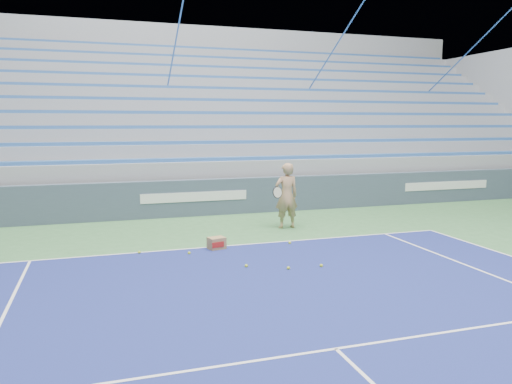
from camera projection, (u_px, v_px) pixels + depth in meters
The scene contains 10 objects.
sponsor_barrier at pixel (194, 198), 15.05m from camera, with size 30.00×0.32×1.10m.
bleachers at pixel (167, 134), 20.20m from camera, with size 31.00×9.15×7.30m.
tennis_player at pixel (286, 196), 13.23m from camera, with size 0.93×0.83×1.75m.
ball_box at pixel (217, 243), 11.08m from camera, with size 0.42×0.36×0.27m.
tennis_ball_0 at pixel (139, 252), 10.70m from camera, with size 0.07×0.07×0.07m, color #B9CE2A.
tennis_ball_1 at pixel (189, 253), 10.64m from camera, with size 0.07×0.07×0.07m, color #B9CE2A.
tennis_ball_2 at pixel (321, 266), 9.70m from camera, with size 0.07×0.07×0.07m, color #B9CE2A.
tennis_ball_3 at pixel (288, 268), 9.53m from camera, with size 0.07×0.07×0.07m, color #B9CE2A.
tennis_ball_4 at pixel (290, 243), 11.55m from camera, with size 0.07×0.07×0.07m, color #B9CE2A.
tennis_ball_5 at pixel (246, 266), 9.68m from camera, with size 0.07×0.07×0.07m, color #B9CE2A.
Camera 1 is at (-2.71, 1.13, 2.79)m, focal length 35.00 mm.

